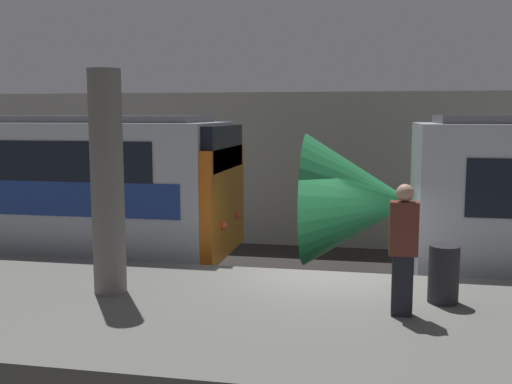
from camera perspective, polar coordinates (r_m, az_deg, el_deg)
ground_plane at (r=11.00m, az=6.90°, el=-12.46°), size 120.00×120.00×0.00m
platform at (r=8.66m, az=5.78°, el=-14.56°), size 40.00×4.65×0.99m
station_rear_barrier at (r=16.84m, az=8.64°, el=2.03°), size 50.00×0.15×4.35m
support_pillar_near at (r=9.36m, az=-13.98°, el=0.86°), size 0.50×0.50×3.42m
person_waiting at (r=8.38m, az=13.85°, el=-5.01°), size 0.38×0.24×1.82m
trash_bin at (r=9.23m, az=17.43°, el=-7.47°), size 0.44×0.44×0.85m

